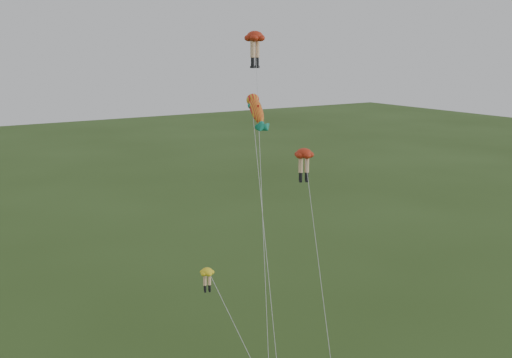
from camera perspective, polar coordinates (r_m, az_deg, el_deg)
legs_kite_red_high at (r=45.90m, az=-0.10°, el=13.51°), size 7.74×13.40×22.81m
legs_kite_red_mid at (r=43.73m, az=4.85°, el=2.08°), size 6.51×11.97×14.02m
legs_kite_yellow at (r=34.46m, az=-4.51°, el=-10.19°), size 2.92×5.58×8.72m
fish_kite at (r=37.70m, az=0.02°, el=6.82°), size 2.92×7.63×18.75m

